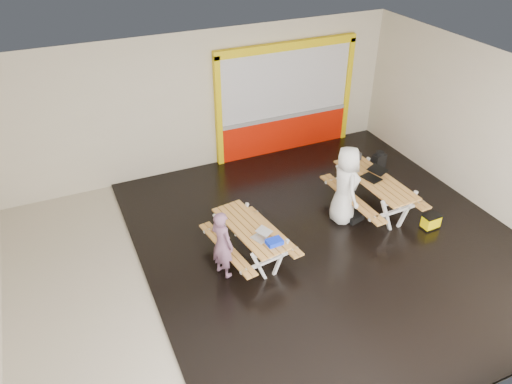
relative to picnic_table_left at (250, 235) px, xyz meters
name	(u,v)px	position (x,y,z in m)	size (l,w,h in m)	color
room	(276,182)	(0.46, -0.17, 1.18)	(10.02, 8.02, 3.52)	beige
deck	(328,239)	(1.71, -0.17, -0.55)	(7.50, 7.98, 0.05)	black
kiosk	(285,102)	(2.66, 3.76, 0.87)	(3.88, 0.16, 3.00)	red
picnic_table_left	(250,235)	(0.00, 0.00, 0.00)	(1.52, 2.02, 0.75)	gold
picnic_table_right	(374,186)	(3.16, 0.38, 0.07)	(1.52, 2.18, 0.85)	gold
person_left	(222,244)	(-0.67, -0.30, 0.21)	(0.51, 0.33, 1.39)	#754F68
person_right	(345,186)	(2.36, 0.34, 0.32)	(0.88, 0.57, 1.79)	white
laptop_left	(261,236)	(0.07, -0.38, 0.22)	(0.41, 0.39, 0.14)	silver
laptop_right	(374,175)	(3.14, 0.43, 0.34)	(0.54, 0.50, 0.19)	black
blue_pouch	(274,242)	(0.21, -0.64, 0.22)	(0.29, 0.21, 0.09)	#0E2EE9
toolbox	(352,157)	(3.14, 1.25, 0.37)	(0.44, 0.28, 0.23)	black
backpack	(379,161)	(3.78, 1.08, 0.20)	(0.32, 0.23, 0.50)	black
dark_case	(354,217)	(2.56, 0.17, -0.45)	(0.38, 0.29, 0.14)	black
fluke_bag	(431,222)	(3.89, -0.74, -0.36)	(0.39, 0.26, 0.33)	black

